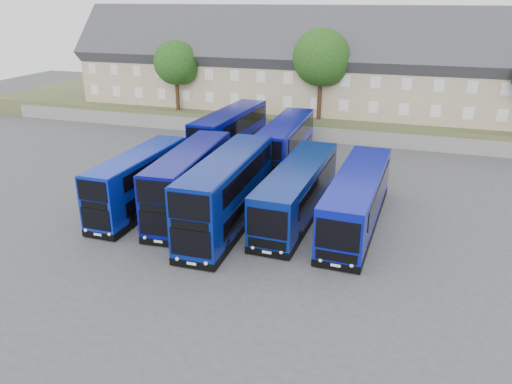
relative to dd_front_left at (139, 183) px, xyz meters
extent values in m
plane|color=#47474C|center=(5.99, -2.65, -1.98)|extent=(120.00, 120.00, 0.00)
cube|color=slate|center=(5.99, 21.35, -1.23)|extent=(70.00, 0.40, 1.50)
cube|color=#515731|center=(5.99, 31.35, -0.98)|extent=(80.00, 20.00, 2.00)
cube|color=tan|center=(-18.01, 27.35, 3.02)|extent=(6.00, 8.00, 6.00)
cube|color=#37373C|center=(-18.01, 27.35, 6.02)|extent=(6.00, 10.40, 10.40)
cube|color=brown|center=(-16.51, 27.35, 9.86)|extent=(0.60, 0.90, 1.40)
cube|color=tan|center=(-12.01, 27.35, 3.02)|extent=(6.00, 8.00, 6.00)
cube|color=#37373C|center=(-12.01, 27.35, 6.02)|extent=(6.00, 10.40, 10.40)
cube|color=brown|center=(-10.51, 27.35, 9.86)|extent=(0.60, 0.90, 1.40)
cube|color=tan|center=(-6.01, 27.35, 3.02)|extent=(6.00, 8.00, 6.00)
cube|color=#37373C|center=(-6.01, 27.35, 6.02)|extent=(6.00, 10.40, 10.40)
cube|color=brown|center=(-4.51, 27.35, 9.86)|extent=(0.60, 0.90, 1.40)
cube|color=tan|center=(-0.01, 27.35, 3.02)|extent=(6.00, 8.00, 6.00)
cube|color=#37373C|center=(-0.01, 27.35, 6.02)|extent=(6.00, 10.40, 10.40)
cube|color=brown|center=(1.49, 27.35, 9.86)|extent=(0.60, 0.90, 1.40)
cube|color=tan|center=(5.99, 27.35, 3.02)|extent=(6.00, 8.00, 6.00)
cube|color=#37373C|center=(5.99, 27.35, 6.02)|extent=(6.00, 10.40, 10.40)
cube|color=brown|center=(7.49, 27.35, 9.86)|extent=(0.60, 0.90, 1.40)
cube|color=tan|center=(11.99, 27.35, 3.02)|extent=(6.00, 8.00, 6.00)
cube|color=#37373C|center=(11.99, 27.35, 6.02)|extent=(6.00, 10.40, 10.40)
cube|color=brown|center=(13.49, 27.35, 9.86)|extent=(0.60, 0.90, 1.40)
cube|color=tan|center=(17.99, 27.35, 3.02)|extent=(6.00, 8.00, 6.00)
cube|color=#37373C|center=(17.99, 27.35, 6.02)|extent=(6.00, 10.40, 10.40)
cube|color=brown|center=(19.49, 27.35, 9.86)|extent=(0.60, 0.90, 1.40)
cube|color=tan|center=(23.99, 27.35, 3.02)|extent=(6.00, 8.00, 6.00)
cube|color=#37373C|center=(23.99, 27.35, 6.02)|extent=(6.00, 10.40, 10.40)
cube|color=#0920A7|center=(0.00, 0.03, 0.21)|extent=(2.47, 10.13, 3.69)
cube|color=black|center=(0.00, 0.03, -1.68)|extent=(2.51, 10.17, 0.45)
cube|color=black|center=(-0.09, -5.05, -0.56)|extent=(1.99, 0.10, 1.38)
cube|color=black|center=(-0.09, -5.05, 1.28)|extent=(1.99, 0.10, 1.28)
cylinder|color=black|center=(-1.04, -2.80, -1.48)|extent=(0.32, 1.01, 1.00)
cube|color=#060978|center=(3.51, 0.76, 0.39)|extent=(3.25, 11.11, 4.04)
cube|color=black|center=(3.51, 0.76, -1.68)|extent=(3.30, 11.15, 0.45)
cube|color=black|center=(3.90, -4.74, -0.43)|extent=(2.19, 0.21, 1.49)
cube|color=black|center=(3.90, -4.74, 1.56)|extent=(2.19, 0.21, 1.40)
cylinder|color=black|center=(2.65, -2.59, -1.48)|extent=(0.37, 1.02, 1.00)
cube|color=navy|center=(6.81, -0.70, 0.52)|extent=(2.84, 11.67, 4.30)
cube|color=black|center=(6.81, -0.70, -1.68)|extent=(2.88, 11.71, 0.45)
cube|color=black|center=(6.91, -6.54, -0.34)|extent=(2.34, 0.10, 1.59)
cube|color=black|center=(6.91, -6.54, 1.77)|extent=(2.34, 0.10, 1.48)
cylinder|color=black|center=(5.70, -4.33, -1.48)|extent=(0.32, 1.00, 1.00)
cube|color=#060C7B|center=(2.07, 12.33, 0.47)|extent=(3.30, 11.54, 4.21)
cube|color=black|center=(2.07, 12.33, -1.68)|extent=(3.34, 11.58, 0.45)
cube|color=black|center=(1.71, 6.62, -0.37)|extent=(2.29, 0.20, 1.55)
cube|color=black|center=(1.71, 6.62, 1.70)|extent=(2.29, 0.20, 1.45)
cylinder|color=black|center=(0.71, 8.91, -1.48)|extent=(0.36, 1.02, 1.00)
cube|color=#070C90|center=(7.56, 10.89, 0.39)|extent=(2.62, 11.01, 4.04)
cube|color=black|center=(7.56, 10.89, -1.68)|extent=(2.66, 11.05, 0.45)
cube|color=black|center=(7.62, 5.37, -0.43)|extent=(2.20, 0.08, 1.50)
cube|color=black|center=(7.62, 5.37, 1.57)|extent=(2.20, 0.08, 1.40)
cylinder|color=black|center=(6.49, 7.59, -1.48)|extent=(0.31, 1.00, 1.00)
cube|color=navy|center=(10.65, 2.41, -0.04)|extent=(3.07, 12.90, 3.18)
cube|color=black|center=(10.65, 2.41, -1.68)|extent=(3.12, 12.94, 0.45)
cube|color=black|center=(10.45, -4.03, 0.21)|extent=(2.37, 0.13, 1.71)
cylinder|color=black|center=(9.33, -1.77, -1.48)|extent=(0.33, 1.01, 1.00)
cube|color=#0811A0|center=(14.66, 2.15, -0.04)|extent=(3.13, 12.95, 3.19)
cube|color=black|center=(14.66, 2.15, -1.68)|extent=(3.17, 12.99, 0.45)
cube|color=black|center=(14.44, -4.31, 0.22)|extent=(2.38, 0.14, 1.71)
cylinder|color=black|center=(13.33, -2.04, -1.48)|extent=(0.34, 1.01, 1.00)
cylinder|color=#382314|center=(-8.01, 22.35, 1.90)|extent=(0.44, 0.44, 3.75)
sphere|color=#12330E|center=(-8.01, 22.35, 5.27)|extent=(4.80, 4.80, 4.80)
sphere|color=#12330E|center=(-7.41, 22.75, 4.52)|extent=(3.30, 3.30, 3.30)
cylinder|color=#382314|center=(7.99, 22.85, 2.27)|extent=(0.44, 0.44, 4.50)
sphere|color=#193B10|center=(7.99, 22.85, 6.32)|extent=(5.76, 5.76, 5.76)
sphere|color=#193B10|center=(8.59, 23.25, 5.42)|extent=(3.96, 3.96, 3.96)
camera|label=1|loc=(17.63, -28.20, 12.02)|focal=35.00mm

